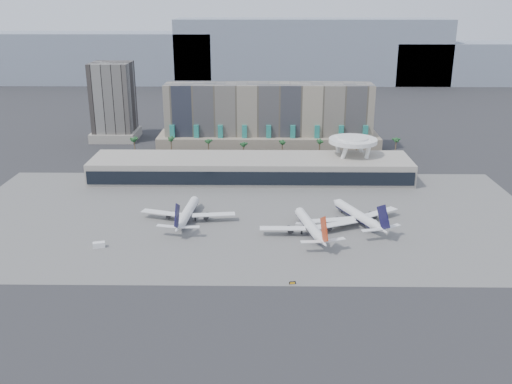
{
  "coord_description": "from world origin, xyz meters",
  "views": [
    {
      "loc": [
        6.56,
        -183.44,
        94.03
      ],
      "look_at": [
        3.72,
        40.0,
        16.79
      ],
      "focal_mm": 40.0,
      "sensor_mm": 36.0,
      "label": 1
    }
  ],
  "objects_px": {
    "service_vehicle_a": "(99,245)",
    "taxiway_sign": "(292,283)",
    "airliner_right": "(358,215)",
    "airliner_centre": "(310,226)",
    "service_vehicle_b": "(300,225)",
    "airliner_left": "(187,213)"
  },
  "relations": [
    {
      "from": "airliner_left",
      "to": "service_vehicle_a",
      "type": "distance_m",
      "value": 42.36
    },
    {
      "from": "airliner_left",
      "to": "taxiway_sign",
      "type": "bearing_deg",
      "value": -47.96
    },
    {
      "from": "airliner_centre",
      "to": "service_vehicle_b",
      "type": "distance_m",
      "value": 8.27
    },
    {
      "from": "airliner_centre",
      "to": "service_vehicle_a",
      "type": "bearing_deg",
      "value": 177.75
    },
    {
      "from": "airliner_left",
      "to": "airliner_centre",
      "type": "bearing_deg",
      "value": -9.64
    },
    {
      "from": "airliner_left",
      "to": "service_vehicle_b",
      "type": "relative_size",
      "value": 11.48
    },
    {
      "from": "airliner_centre",
      "to": "taxiway_sign",
      "type": "relative_size",
      "value": 18.44
    },
    {
      "from": "airliner_left",
      "to": "airliner_centre",
      "type": "height_order",
      "value": "airliner_centre"
    },
    {
      "from": "airliner_centre",
      "to": "service_vehicle_a",
      "type": "relative_size",
      "value": 9.26
    },
    {
      "from": "airliner_left",
      "to": "airliner_right",
      "type": "xyz_separation_m",
      "value": [
        74.46,
        -2.01,
        0.05
      ]
    },
    {
      "from": "airliner_left",
      "to": "airliner_centre",
      "type": "distance_m",
      "value": 54.6
    },
    {
      "from": "service_vehicle_a",
      "to": "taxiway_sign",
      "type": "bearing_deg",
      "value": -37.75
    },
    {
      "from": "service_vehicle_b",
      "to": "taxiway_sign",
      "type": "height_order",
      "value": "service_vehicle_b"
    },
    {
      "from": "service_vehicle_a",
      "to": "taxiway_sign",
      "type": "height_order",
      "value": "service_vehicle_a"
    },
    {
      "from": "service_vehicle_a",
      "to": "taxiway_sign",
      "type": "relative_size",
      "value": 1.99
    },
    {
      "from": "taxiway_sign",
      "to": "airliner_right",
      "type": "bearing_deg",
      "value": 49.97
    },
    {
      "from": "airliner_right",
      "to": "service_vehicle_a",
      "type": "bearing_deg",
      "value": 170.79
    },
    {
      "from": "airliner_left",
      "to": "service_vehicle_b",
      "type": "bearing_deg",
      "value": -3.0
    },
    {
      "from": "service_vehicle_a",
      "to": "service_vehicle_b",
      "type": "relative_size",
      "value": 1.22
    },
    {
      "from": "airliner_right",
      "to": "taxiway_sign",
      "type": "relative_size",
      "value": 17.74
    },
    {
      "from": "service_vehicle_b",
      "to": "taxiway_sign",
      "type": "xyz_separation_m",
      "value": [
        -5.72,
        -50.7,
        -0.45
      ]
    },
    {
      "from": "airliner_right",
      "to": "airliner_centre",
      "type": "bearing_deg",
      "value": -174.66
    }
  ]
}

